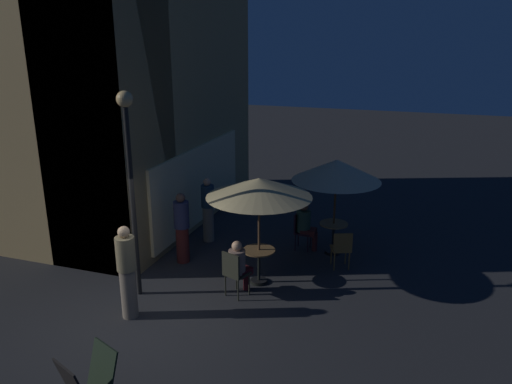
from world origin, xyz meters
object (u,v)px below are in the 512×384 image
Objects in this scene: patron_standing_2 at (127,272)px; patron_standing_3 at (208,210)px; cafe_table_1 at (259,259)px; cafe_table_0 at (333,232)px; patron_seated_0 at (305,223)px; patio_umbrella_0 at (336,171)px; street_lamp_near_corner at (129,160)px; patio_umbrella_1 at (259,188)px; cafe_chair_0 at (300,228)px; cafe_chair_2 at (234,270)px; cafe_chair_1 at (342,247)px; patron_standing_4 at (182,228)px; patron_seated_1 at (239,264)px.

patron_standing_2 reaches higher than patron_standing_3.
patron_standing_2 reaches higher than cafe_table_1.
patron_seated_0 reaches higher than cafe_table_0.
cafe_table_1 is 2.86m from patio_umbrella_0.
street_lamp_near_corner reaches higher than patio_umbrella_1.
cafe_chair_0 is 4.75m from patron_standing_2.
street_lamp_near_corner is at bearing 124.51° from cafe_chair_2.
cafe_chair_2 is 0.54× the size of patron_standing_2.
cafe_chair_2 is at bearing -106.39° from patron_seated_0.
patron_seated_0 is (0.82, 1.04, 0.15)m from cafe_chair_1.
cafe_chair_0 is at bearing 33.00° from cafe_chair_1.
cafe_table_0 is 0.46× the size of patron_standing_4.
patron_seated_1 is at bearing 59.75° from patron_standing_2.
patron_seated_1 is at bearing 151.17° from cafe_table_0.
street_lamp_near_corner reaches higher than cafe_chair_1.
street_lamp_near_corner is 1.76× the size of patio_umbrella_0.
patron_standing_2 is at bearing 149.22° from cafe_chair_2.
cafe_table_1 is 0.33× the size of patio_umbrella_1.
patron_seated_1 reaches higher than cafe_table_1.
patron_standing_4 reaches higher than cafe_chair_1.
patio_umbrella_1 reaches higher than patron_standing_4.
patron_seated_0 is (-0.00, 0.71, 0.15)m from cafe_table_0.
street_lamp_near_corner is at bearing -105.32° from patron_standing_3.
patron_seated_0 is at bearing -39.54° from street_lamp_near_corner.
patron_seated_1 is (-2.67, 1.47, -1.43)m from patio_umbrella_0.
patron_standing_4 reaches higher than cafe_chair_2.
cafe_table_0 is 2.39m from cafe_table_1.
cafe_table_1 is 2.68m from patron_standing_3.
cafe_table_1 is at bearing 105.23° from cafe_chair_1.
cafe_chair_2 is 0.81× the size of patron_seated_0.
patio_umbrella_0 is 1.39× the size of patron_standing_4.
patron_seated_1 reaches higher than cafe_chair_2.
patron_standing_3 is at bearing 53.51° from cafe_chair_2.
patio_umbrella_0 is at bearing -6.63° from patron_standing_3.
cafe_table_0 is at bearing -0.00° from cafe_chair_1.
cafe_chair_0 is 1.02× the size of cafe_chair_1.
patio_umbrella_0 reaches higher than patron_standing_2.
cafe_table_0 is (3.32, -3.44, -2.30)m from street_lamp_near_corner.
patron_seated_1 is 0.65× the size of patron_standing_2.
patron_seated_0 is 4.81m from patron_standing_2.
patio_umbrella_1 is at bearing -101.20° from cafe_chair_0.
patron_standing_4 is at bearing 116.38° from cafe_table_0.
street_lamp_near_corner reaches higher than patron_seated_1.
patron_standing_3 is 1.00× the size of patron_standing_4.
cafe_chair_1 is at bearing -154.21° from patron_standing_4.
patron_standing_2 is at bearing -99.97° from patron_standing_3.
cafe_table_1 is 2.10m from patron_standing_4.
patron_seated_1 is at bearing -103.34° from cafe_chair_0.
patron_standing_2 is at bearing -119.16° from cafe_chair_0.
street_lamp_near_corner is 5.31× the size of cafe_table_0.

